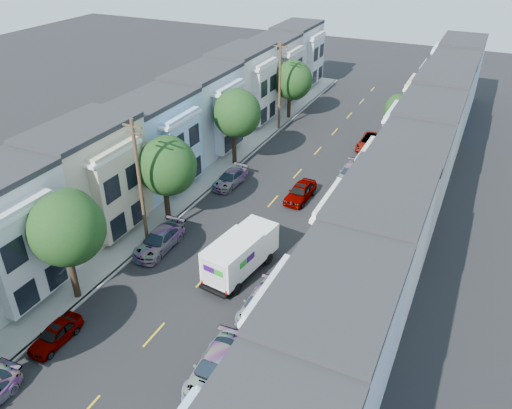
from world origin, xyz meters
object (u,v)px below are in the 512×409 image
(tree_far_r, at_px, (398,110))
(parked_right_c, at_px, (350,173))
(tree_e, at_px, (292,80))
(parked_right_b, at_px, (259,303))
(utility_pole_far, at_px, (280,86))
(lead_sedan, at_px, (300,192))
(parked_left_c, at_px, (159,241))
(tree_d, at_px, (236,114))
(tree_b, at_px, (66,229))
(parked_left_b, at_px, (55,334))
(parked_right_a, at_px, (214,367))
(fedex_truck, at_px, (240,253))
(parked_right_d, at_px, (370,143))
(utility_pole_near, at_px, (140,184))
(tree_c, at_px, (166,166))
(parked_left_d, at_px, (230,179))

(tree_far_r, bearing_deg, parked_right_c, -101.18)
(tree_e, xyz_separation_m, parked_right_c, (11.20, -12.73, -4.18))
(parked_right_b, bearing_deg, parked_right_c, 89.82)
(utility_pole_far, relative_size, lead_sedan, 2.16)
(parked_left_c, bearing_deg, parked_right_b, -17.74)
(tree_d, bearing_deg, parked_right_c, 9.36)
(tree_far_r, bearing_deg, lead_sedan, -107.02)
(tree_b, xyz_separation_m, parked_right_b, (11.20, 4.00, -4.91))
(tree_e, bearing_deg, parked_left_b, -88.03)
(tree_e, distance_m, parked_right_a, 40.78)
(tree_d, bearing_deg, fedex_truck, -61.87)
(parked_right_a, height_order, parked_right_c, parked_right_a)
(tree_d, bearing_deg, utility_pole_far, 89.99)
(utility_pole_far, bearing_deg, parked_right_b, -69.09)
(tree_e, distance_m, parked_right_d, 12.87)
(fedex_truck, xyz_separation_m, parked_left_c, (-6.90, -0.07, -0.96))
(tree_far_r, distance_m, utility_pole_near, 30.26)
(tree_b, distance_m, parked_left_b, 6.30)
(tree_e, relative_size, parked_right_c, 1.68)
(parked_right_c, height_order, parked_right_d, parked_right_d)
(parked_left_b, height_order, parked_right_d, parked_right_d)
(tree_c, distance_m, parked_left_d, 9.06)
(parked_left_c, xyz_separation_m, parked_right_a, (9.80, -8.82, -0.02))
(fedex_truck, relative_size, lead_sedan, 1.36)
(tree_b, xyz_separation_m, parked_left_b, (1.40, -3.64, -4.94))
(tree_e, distance_m, parked_left_d, 19.20)
(tree_b, relative_size, tree_c, 1.07)
(utility_pole_near, relative_size, lead_sedan, 2.16)
(parked_right_b, relative_size, parked_right_c, 0.99)
(parked_left_d, distance_m, parked_right_c, 11.47)
(parked_right_a, bearing_deg, lead_sedan, 94.59)
(tree_b, relative_size, tree_far_r, 1.42)
(utility_pole_near, bearing_deg, parked_right_a, -39.24)
(tree_d, distance_m, utility_pole_far, 10.73)
(tree_b, distance_m, parked_right_b, 12.87)
(tree_far_r, bearing_deg, parked_left_d, -126.30)
(tree_e, bearing_deg, fedex_truck, -74.58)
(tree_b, relative_size, tree_d, 1.01)
(utility_pole_far, distance_m, parked_right_b, 31.71)
(tree_c, distance_m, parked_right_b, 13.78)
(tree_c, xyz_separation_m, parked_right_c, (11.20, 13.75, -4.43))
(tree_b, height_order, parked_left_b, tree_b)
(utility_pole_far, height_order, parked_right_c, utility_pole_far)
(parked_left_c, height_order, parked_right_c, parked_left_c)
(parked_left_c, xyz_separation_m, parked_left_d, (0.00, 11.48, -0.08))
(tree_b, relative_size, parked_right_b, 1.86)
(tree_e, bearing_deg, tree_far_r, -11.30)
(utility_pole_near, bearing_deg, tree_e, 90.00)
(lead_sedan, xyz_separation_m, parked_left_b, (-6.94, -22.32, -0.14))
(parked_right_a, distance_m, parked_right_d, 34.17)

